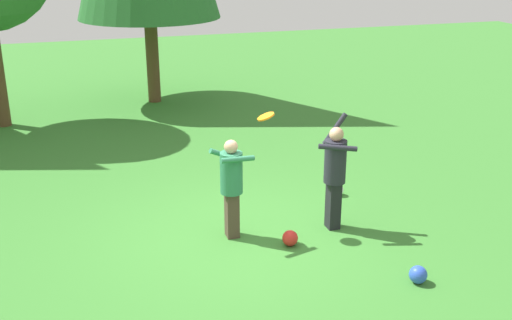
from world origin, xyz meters
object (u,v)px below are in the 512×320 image
ball_red (290,238)px  frisbee (266,116)px  person_catcher (231,181)px  ball_white (338,190)px  person_thrower (335,169)px  ball_blue (418,275)px

ball_red → frisbee: bearing=104.0°
person_catcher → ball_white: (2.22, 0.97, -0.82)m
person_catcher → frisbee: bearing=0.0°
person_thrower → ball_red: (-0.85, -0.37, -0.88)m
person_catcher → ball_blue: person_catcher is taller
person_thrower → person_catcher: 1.62m
person_catcher → person_thrower: bearing=-19.0°
ball_blue → ball_white: size_ratio=1.19×
frisbee → ball_white: (1.64, 0.84, -1.74)m
ball_red → ball_white: 2.12m
frisbee → ball_red: (0.17, -0.68, -1.72)m
person_thrower → ball_blue: bearing=119.4°
ball_white → frisbee: bearing=-152.7°
ball_white → person_catcher: bearing=-156.3°
person_catcher → frisbee: size_ratio=4.84×
frisbee → ball_red: frisbee is taller
person_thrower → ball_blue: (0.42, -1.87, -0.87)m
ball_red → person_thrower: bearing=23.5°
ball_red → person_catcher: bearing=143.6°
person_catcher → ball_blue: size_ratio=6.40×
ball_red → ball_white: size_ratio=1.16×
ball_red → ball_blue: size_ratio=0.98×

